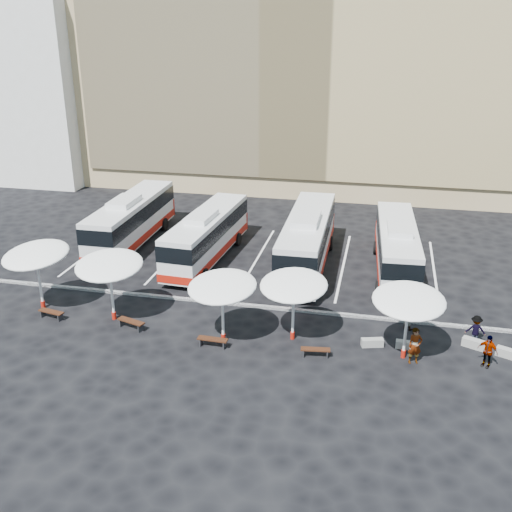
% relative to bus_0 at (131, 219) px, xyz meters
% --- Properties ---
extents(ground, '(120.00, 120.00, 0.00)m').
position_rel_bus_0_xyz_m(ground, '(9.71, -8.88, -1.92)').
color(ground, black).
rests_on(ground, ground).
extents(sandstone_building, '(42.00, 18.25, 29.60)m').
position_rel_bus_0_xyz_m(sandstone_building, '(9.71, 22.99, 10.71)').
color(sandstone_building, tan).
rests_on(sandstone_building, ground).
extents(apartment_block, '(14.00, 14.00, 18.00)m').
position_rel_bus_0_xyz_m(apartment_block, '(-18.29, 19.12, 7.08)').
color(apartment_block, silver).
rests_on(apartment_block, ground).
extents(curb_divider, '(34.00, 0.25, 0.15)m').
position_rel_bus_0_xyz_m(curb_divider, '(9.71, -8.38, -1.84)').
color(curb_divider, black).
rests_on(curb_divider, ground).
extents(bay_lines, '(24.15, 12.00, 0.01)m').
position_rel_bus_0_xyz_m(bay_lines, '(9.71, -0.88, -1.91)').
color(bay_lines, white).
rests_on(bay_lines, ground).
extents(bus_0, '(2.86, 11.85, 3.75)m').
position_rel_bus_0_xyz_m(bus_0, '(0.00, 0.00, 0.00)').
color(bus_0, silver).
rests_on(bus_0, ground).
extents(bus_1, '(3.17, 11.47, 3.60)m').
position_rel_bus_0_xyz_m(bus_1, '(6.34, -1.80, -0.08)').
color(bus_1, silver).
rests_on(bus_1, ground).
extents(bus_2, '(3.06, 12.44, 3.94)m').
position_rel_bus_0_xyz_m(bus_2, '(13.28, -1.70, 0.09)').
color(bus_2, silver).
rests_on(bus_2, ground).
extents(bus_3, '(3.08, 11.40, 3.58)m').
position_rel_bus_0_xyz_m(bus_3, '(19.11, -1.40, -0.09)').
color(bus_3, silver).
rests_on(bus_3, ground).
extents(sunshade_0, '(4.77, 4.80, 3.89)m').
position_rel_bus_0_xyz_m(sunshade_0, '(-0.81, -11.13, 1.39)').
color(sunshade_0, silver).
rests_on(sunshade_0, ground).
extents(sunshade_1, '(4.01, 4.05, 3.83)m').
position_rel_bus_0_xyz_m(sunshade_1, '(3.82, -11.53, 1.34)').
color(sunshade_1, silver).
rests_on(sunshade_1, ground).
extents(sunshade_2, '(4.34, 4.37, 3.67)m').
position_rel_bus_0_xyz_m(sunshade_2, '(10.44, -12.58, 1.20)').
color(sunshade_2, silver).
rests_on(sunshade_2, ground).
extents(sunshade_3, '(3.91, 3.95, 3.63)m').
position_rel_bus_0_xyz_m(sunshade_3, '(13.93, -11.57, 1.17)').
color(sunshade_3, silver).
rests_on(sunshade_3, ground).
extents(sunshade_4, '(3.64, 3.68, 3.67)m').
position_rel_bus_0_xyz_m(sunshade_4, '(19.60, -12.21, 1.20)').
color(sunshade_4, silver).
rests_on(sunshade_4, ground).
extents(wood_bench_0, '(1.57, 0.69, 0.47)m').
position_rel_bus_0_xyz_m(wood_bench_0, '(0.38, -12.24, -1.56)').
color(wood_bench_0, black).
rests_on(wood_bench_0, ground).
extents(wood_bench_1, '(1.67, 0.89, 0.49)m').
position_rel_bus_0_xyz_m(wood_bench_1, '(5.22, -12.37, -1.54)').
color(wood_bench_1, black).
rests_on(wood_bench_1, ground).
extents(wood_bench_2, '(1.58, 0.47, 0.48)m').
position_rel_bus_0_xyz_m(wood_bench_2, '(10.07, -13.27, -1.55)').
color(wood_bench_2, black).
rests_on(wood_bench_2, ground).
extents(wood_bench_3, '(1.50, 0.57, 0.45)m').
position_rel_bus_0_xyz_m(wood_bench_3, '(15.33, -13.09, -1.57)').
color(wood_bench_3, black).
rests_on(wood_bench_3, ground).
extents(conc_bench_0, '(1.18, 0.67, 0.42)m').
position_rel_bus_0_xyz_m(conc_bench_0, '(18.05, -11.44, -1.71)').
color(conc_bench_0, gray).
rests_on(conc_bench_0, ground).
extents(conc_bench_1, '(1.11, 0.42, 0.41)m').
position_rel_bus_0_xyz_m(conc_bench_1, '(19.77, -11.31, -1.71)').
color(conc_bench_1, gray).
rests_on(conc_bench_1, ground).
extents(conc_bench_2, '(1.29, 0.87, 0.46)m').
position_rel_bus_0_xyz_m(conc_bench_2, '(23.16, -10.47, -1.69)').
color(conc_bench_2, gray).
rests_on(conc_bench_2, ground).
extents(conc_bench_3, '(1.25, 0.84, 0.44)m').
position_rel_bus_0_xyz_m(conc_bench_3, '(24.70, -11.09, -1.69)').
color(conc_bench_3, gray).
rests_on(conc_bench_3, ground).
extents(passenger_0, '(0.79, 0.63, 1.87)m').
position_rel_bus_0_xyz_m(passenger_0, '(20.09, -12.59, -0.98)').
color(passenger_0, black).
rests_on(passenger_0, ground).
extents(passenger_1, '(0.94, 0.89, 1.52)m').
position_rel_bus_0_xyz_m(passenger_1, '(19.85, -9.09, -1.16)').
color(passenger_1, black).
rests_on(passenger_1, ground).
extents(passenger_2, '(1.06, 0.85, 1.69)m').
position_rel_bus_0_xyz_m(passenger_2, '(23.48, -12.18, -1.07)').
color(passenger_2, black).
rests_on(passenger_2, ground).
extents(passenger_3, '(1.04, 0.63, 1.56)m').
position_rel_bus_0_xyz_m(passenger_3, '(23.20, -9.97, -1.13)').
color(passenger_3, black).
rests_on(passenger_3, ground).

